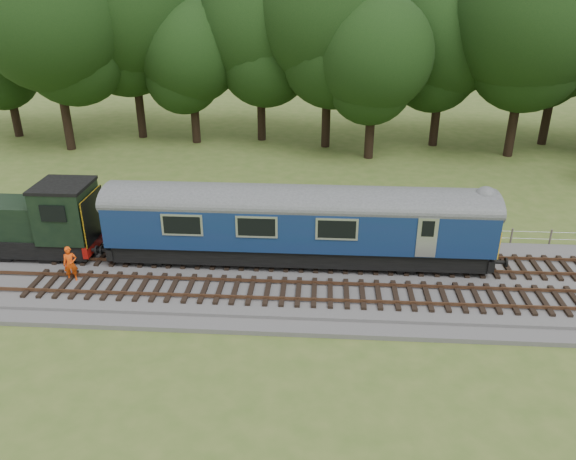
{
  "coord_description": "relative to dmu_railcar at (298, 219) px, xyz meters",
  "views": [
    {
      "loc": [
        -3.99,
        -22.8,
        13.2
      ],
      "look_at": [
        -5.57,
        1.4,
        2.0
      ],
      "focal_mm": 35.0,
      "sensor_mm": 36.0,
      "label": 1
    }
  ],
  "objects": [
    {
      "name": "track_north",
      "position": [
        5.09,
        -0.0,
        -2.19
      ],
      "size": [
        67.2,
        2.4,
        0.21
      ],
      "color": "black",
      "rests_on": "ballast"
    },
    {
      "name": "track_south",
      "position": [
        5.09,
        -3.0,
        -2.19
      ],
      "size": [
        67.2,
        2.4,
        0.21
      ],
      "color": "black",
      "rests_on": "ballast"
    },
    {
      "name": "tree_line",
      "position": [
        5.09,
        20.6,
        -2.61
      ],
      "size": [
        70.0,
        8.0,
        18.0
      ],
      "primitive_type": null,
      "color": "black",
      "rests_on": "ground"
    },
    {
      "name": "shunter_loco",
      "position": [
        -13.93,
        0.0,
        -0.63
      ],
      "size": [
        8.92,
        2.6,
        3.38
      ],
      "color": "black",
      "rests_on": "ground"
    },
    {
      "name": "fence",
      "position": [
        5.09,
        3.1,
        -2.61
      ],
      "size": [
        64.0,
        0.12,
        1.0
      ],
      "primitive_type": null,
      "color": "#6B6054",
      "rests_on": "ground"
    },
    {
      "name": "worker",
      "position": [
        -10.18,
        -2.54,
        -1.42
      ],
      "size": [
        0.72,
        0.6,
        1.68
      ],
      "primitive_type": "imported",
      "rotation": [
        0.0,
        0.0,
        0.39
      ],
      "color": "#FB4B0D",
      "rests_on": "ballast"
    },
    {
      "name": "ground",
      "position": [
        5.09,
        -1.4,
        -2.61
      ],
      "size": [
        120.0,
        120.0,
        0.0
      ],
      "primitive_type": "plane",
      "color": "#496625",
      "rests_on": "ground"
    },
    {
      "name": "ballast",
      "position": [
        5.09,
        -1.4,
        -2.43
      ],
      "size": [
        70.0,
        7.0,
        0.35
      ],
      "primitive_type": "cube",
      "color": "#4C4C4F",
      "rests_on": "ground"
    },
    {
      "name": "dmu_railcar",
      "position": [
        0.0,
        0.0,
        0.0
      ],
      "size": [
        18.05,
        2.86,
        3.88
      ],
      "color": "black",
      "rests_on": "ground"
    }
  ]
}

